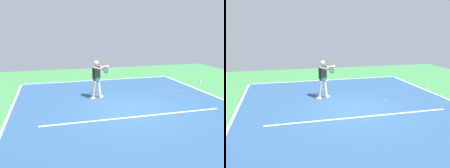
% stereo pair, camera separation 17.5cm
% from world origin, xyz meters
% --- Properties ---
extents(ground_plane, '(21.56, 21.56, 0.00)m').
position_xyz_m(ground_plane, '(0.00, 0.00, 0.00)').
color(ground_plane, '#428E4C').
extents(court_surface, '(9.59, 12.06, 0.00)m').
position_xyz_m(court_surface, '(0.00, 0.00, 0.00)').
color(court_surface, '#2D5484').
rests_on(court_surface, ground_plane).
extents(court_line_baseline_near, '(9.59, 0.10, 0.01)m').
position_xyz_m(court_line_baseline_near, '(0.00, -5.98, 0.00)').
color(court_line_baseline_near, white).
rests_on(court_line_baseline_near, ground_plane).
extents(court_line_sideline_right, '(0.10, 12.06, 0.01)m').
position_xyz_m(court_line_sideline_right, '(4.75, 0.00, 0.00)').
color(court_line_sideline_right, white).
rests_on(court_line_sideline_right, ground_plane).
extents(court_line_service, '(7.19, 0.10, 0.01)m').
position_xyz_m(court_line_service, '(0.00, 0.80, 0.00)').
color(court_line_service, white).
rests_on(court_line_service, ground_plane).
extents(court_line_centre_mark, '(0.10, 0.30, 0.01)m').
position_xyz_m(court_line_centre_mark, '(0.00, -5.78, 0.00)').
color(court_line_centre_mark, white).
rests_on(court_line_centre_mark, ground_plane).
extents(tennis_player, '(1.04, 1.39, 1.84)m').
position_xyz_m(tennis_player, '(0.96, -2.00, 1.07)').
color(tennis_player, beige).
rests_on(tennis_player, ground_plane).
extents(tennis_ball_far_corner, '(0.07, 0.07, 0.07)m').
position_xyz_m(tennis_ball_far_corner, '(-3.67, -2.12, 0.03)').
color(tennis_ball_far_corner, '#C6E53D').
rests_on(tennis_ball_far_corner, ground_plane).
extents(tennis_ball_by_baseline, '(0.07, 0.07, 0.07)m').
position_xyz_m(tennis_ball_by_baseline, '(-1.78, -0.89, 0.03)').
color(tennis_ball_by_baseline, '#CCE033').
rests_on(tennis_ball_by_baseline, ground_plane).
extents(water_bottle, '(0.07, 0.07, 0.22)m').
position_xyz_m(water_bottle, '(-5.63, -3.29, 0.11)').
color(water_bottle, white).
rests_on(water_bottle, ground_plane).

